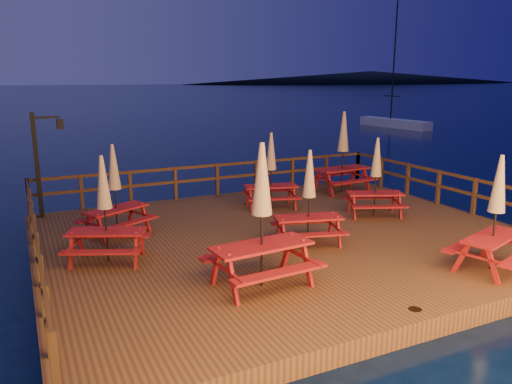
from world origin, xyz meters
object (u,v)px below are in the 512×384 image
picnic_table_1 (496,211)px  picnic_table_2 (376,176)px  sailboat (394,123)px  lamp_post (42,155)px  picnic_table_0 (262,213)px

picnic_table_1 → picnic_table_2: 4.41m
sailboat → picnic_table_2: size_ratio=4.68×
lamp_post → picnic_table_0: lamp_post is taller
lamp_post → picnic_table_2: lamp_post is taller
lamp_post → sailboat: sailboat is taller
lamp_post → picnic_table_2: bearing=-25.0°
lamp_post → picnic_table_2: 9.51m
picnic_table_2 → picnic_table_0: bearing=-126.9°
picnic_table_1 → picnic_table_2: (0.44, 4.38, -0.08)m
picnic_table_0 → picnic_table_1: (4.73, -1.33, -0.19)m
picnic_table_2 → lamp_post: bearing=177.5°
sailboat → picnic_table_1: (-20.94, -27.20, 1.31)m
sailboat → picnic_table_2: sailboat is taller
sailboat → picnic_table_2: bearing=-137.9°
lamp_post → picnic_table_0: (3.42, -7.07, -0.34)m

